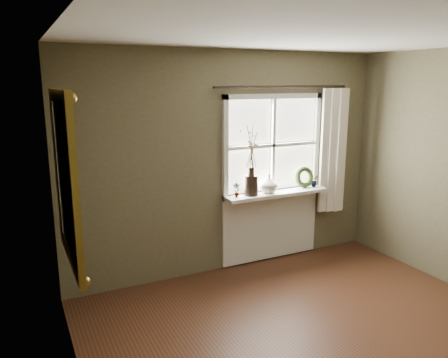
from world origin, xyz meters
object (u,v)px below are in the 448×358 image
Objects in this scene: dark_jug at (251,185)px; gilt_mirror at (65,179)px; wreath at (304,179)px; cream_vase at (269,184)px.

gilt_mirror is (-2.16, -0.83, 0.46)m from dark_jug.
dark_jug is 0.80m from wreath.
gilt_mirror is at bearing -160.88° from cream_vase.
gilt_mirror is (-2.96, -0.87, 0.48)m from wreath.
gilt_mirror is (-2.40, -0.83, 0.47)m from cream_vase.
wreath is at bearing 4.12° from cream_vase.
cream_vase is 0.56m from wreath.
dark_jug is 0.89× the size of wreath.
dark_jug is 0.25m from cream_vase.
gilt_mirror is at bearing -164.33° from wreath.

